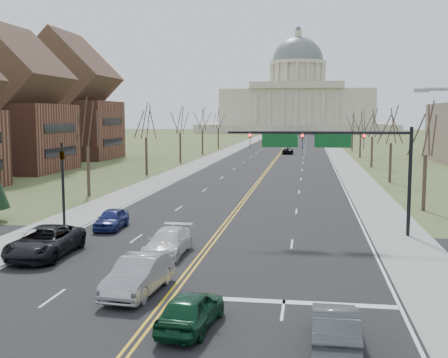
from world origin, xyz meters
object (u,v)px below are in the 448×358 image
(car_sb_outer_second, at_px, (112,219))
(car_nb_outer_lead, at_px, (335,327))
(car_sb_inner_lead, at_px, (139,275))
(car_sb_outer_lead, at_px, (45,242))
(car_sb_inner_second, at_px, (168,242))
(car_far_sb, at_px, (283,141))
(signal_left, at_px, (63,174))
(car_far_nb, at_px, (288,151))
(car_nb_inner_lead, at_px, (191,310))
(signal_mast, at_px, (332,148))

(car_sb_outer_second, bearing_deg, car_nb_outer_lead, -53.53)
(car_sb_inner_lead, distance_m, car_sb_outer_lead, 9.09)
(car_sb_inner_second, height_order, car_far_sb, car_sb_inner_second)
(car_sb_inner_second, height_order, car_sb_outer_second, car_sb_inner_second)
(car_nb_outer_lead, distance_m, car_sb_outer_lead, 18.67)
(car_sb_inner_lead, relative_size, car_sb_outer_second, 1.21)
(car_sb_inner_lead, xyz_separation_m, car_far_sb, (0.14, 139.25, -0.14))
(signal_left, relative_size, car_far_sb, 1.49)
(car_far_nb, bearing_deg, car_sb_outer_lead, 83.06)
(car_nb_inner_lead, distance_m, car_sb_inner_second, 11.33)
(car_nb_inner_lead, bearing_deg, car_far_nb, -83.35)
(signal_left, bearing_deg, car_sb_outer_lead, -72.00)
(car_nb_inner_lead, xyz_separation_m, car_nb_outer_lead, (5.22, -0.97, 0.02))
(signal_mast, xyz_separation_m, car_nb_inner_lead, (-5.74, -18.01, -5.03))
(signal_mast, height_order, car_sb_outer_lead, signal_mast)
(car_nb_outer_lead, height_order, car_sb_outer_second, car_nb_outer_lead)
(car_far_nb, bearing_deg, signal_mast, 94.01)
(car_sb_outer_lead, bearing_deg, signal_mast, 27.51)
(signal_mast, distance_m, car_sb_outer_lead, 18.97)
(car_sb_outer_second, bearing_deg, car_far_sb, 85.01)
(car_sb_outer_second, bearing_deg, car_nb_inner_lead, -63.72)
(signal_mast, xyz_separation_m, car_sb_inner_second, (-9.35, -7.27, -5.02))
(car_sb_outer_lead, distance_m, car_far_sb, 133.89)
(car_sb_outer_second, relative_size, car_far_sb, 1.03)
(signal_left, xyz_separation_m, car_sb_inner_second, (9.59, -7.27, -2.97))
(car_sb_inner_second, xyz_separation_m, car_far_sb, (0.57, 132.25, -0.04))
(signal_mast, distance_m, signal_left, 19.06)
(car_sb_inner_second, bearing_deg, car_nb_inner_lead, -70.06)
(car_far_nb, height_order, car_far_sb, car_far_sb)
(signal_left, bearing_deg, car_sb_outer_second, -10.60)
(car_sb_inner_lead, xyz_separation_m, car_sb_inner_second, (-0.43, 7.00, -0.10))
(car_sb_inner_second, height_order, car_far_nb, car_sb_inner_second)
(signal_mast, height_order, car_nb_inner_lead, signal_mast)
(car_far_nb, relative_size, car_far_sb, 1.19)
(signal_mast, height_order, car_sb_inner_second, signal_mast)
(car_sb_outer_lead, bearing_deg, car_sb_inner_lead, -38.65)
(signal_mast, bearing_deg, car_sb_outer_second, -177.27)
(car_sb_outer_second, bearing_deg, car_sb_inner_lead, -67.66)
(car_sb_outer_second, height_order, car_far_nb, car_sb_outer_second)
(car_far_sb, bearing_deg, signal_left, -94.08)
(signal_mast, bearing_deg, car_nb_inner_lead, -107.68)
(car_nb_inner_lead, xyz_separation_m, car_far_sb, (-3.04, 142.99, -0.04))
(car_nb_inner_lead, relative_size, car_sb_outer_second, 1.02)
(car_far_nb, bearing_deg, car_nb_inner_lead, 89.83)
(car_sb_inner_second, distance_m, car_far_sb, 132.25)
(car_sb_outer_second, bearing_deg, car_far_nb, 81.20)
(car_nb_outer_lead, relative_size, car_sb_outer_lead, 0.74)
(car_far_nb, xyz_separation_m, car_far_sb, (-2.98, 46.38, 0.02))
(car_nb_inner_lead, bearing_deg, car_far_sb, -82.16)
(car_sb_inner_lead, bearing_deg, signal_left, 129.98)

